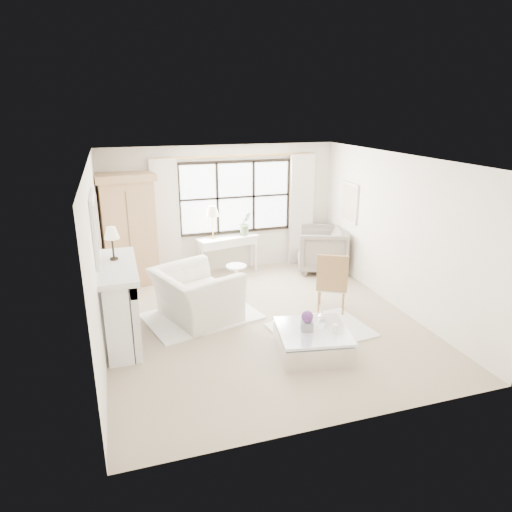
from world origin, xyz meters
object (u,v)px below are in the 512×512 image
object	(u,v)px
console_table	(228,254)
club_armchair	(196,295)
coffee_table	(313,342)
armoire	(128,229)

from	to	relation	value
console_table	club_armchair	distance (m)	2.33
coffee_table	club_armchair	bearing A→B (deg)	140.32
console_table	coffee_table	world-z (taller)	console_table
console_table	coffee_table	bearing A→B (deg)	-96.67
armoire	club_armchair	size ratio (longest dim) A/B	1.68
armoire	club_armchair	distance (m)	2.32
armoire	coffee_table	xyz separation A→B (m)	(2.36, -3.65, -0.96)
coffee_table	console_table	bearing A→B (deg)	105.12
armoire	club_armchair	xyz separation A→B (m)	(0.95, -1.99, -0.71)
console_table	coffee_table	xyz separation A→B (m)	(0.33, -3.73, -0.22)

